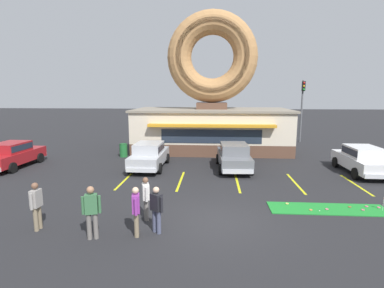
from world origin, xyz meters
name	(u,v)px	position (x,y,z in m)	size (l,w,h in m)	color
ground_plane	(218,222)	(0.00, 0.00, 0.00)	(160.00, 160.00, 0.00)	#232326
donut_shop_building	(212,104)	(-0.35, 13.94, 3.74)	(12.30, 6.75, 10.96)	brown
putting_mat	(328,209)	(4.44, 1.48, 0.01)	(4.66, 1.27, 0.03)	#1E842D
mini_donut_near_left	(367,206)	(6.09, 1.80, 0.05)	(0.13, 0.13, 0.04)	#D8667F
mini_donut_near_right	(287,204)	(2.92, 1.88, 0.05)	(0.13, 0.13, 0.04)	#E5C666
mini_donut_mid_left	(379,207)	(6.52, 1.72, 0.05)	(0.13, 0.13, 0.04)	#D8667F
mini_donut_mid_centre	(363,210)	(5.76, 1.41, 0.05)	(0.13, 0.13, 0.04)	#D8667F
mini_donut_mid_right	(327,209)	(4.36, 1.38, 0.05)	(0.13, 0.13, 0.04)	#D8667F
mini_donut_far_left	(311,210)	(3.69, 1.25, 0.05)	(0.13, 0.13, 0.04)	#D17F47
mini_donut_far_centre	(350,207)	(5.37, 1.69, 0.05)	(0.13, 0.13, 0.04)	brown
golf_ball	(320,211)	(4.00, 1.17, 0.05)	(0.04, 0.04, 0.04)	white
car_red	(12,154)	(-12.71, 7.17, 0.87)	(2.04, 4.59, 1.60)	maroon
car_grey	(234,155)	(1.07, 7.72, 0.87)	(2.12, 4.63, 1.60)	slate
car_white	(362,159)	(8.38, 7.26, 0.87)	(2.00, 4.57, 1.60)	silver
car_silver	(149,154)	(-4.14, 7.63, 0.87)	(2.01, 4.58, 1.60)	#B2B5BA
pedestrian_blue_sweater_man	(36,204)	(-6.12, -1.08, 0.92)	(0.26, 0.60, 1.66)	#7F7056
pedestrian_hooded_kid	(136,209)	(-2.65, -1.28, 0.91)	(0.32, 0.58, 1.65)	#7F7056
pedestrian_leather_jacket_man	(146,196)	(-2.62, 0.00, 0.89)	(0.35, 0.57, 1.61)	slate
pedestrian_clipboard_woman	(91,210)	(-4.00, -1.59, 0.98)	(0.57, 0.34, 1.75)	slate
pedestrian_beanie_man	(156,208)	(-2.04, -1.01, 0.88)	(0.50, 0.42, 1.59)	#474C66
trash_bin	(123,150)	(-6.75, 10.81, 0.50)	(0.57, 0.57, 0.97)	#1E662D
traffic_light_pole	(302,103)	(8.07, 18.61, 3.71)	(0.28, 0.47, 5.80)	#595B60
parking_stripe_far_left	(125,180)	(-4.91, 5.00, 0.00)	(0.12, 3.60, 0.01)	yellow
parking_stripe_left	(181,181)	(-1.91, 5.00, 0.00)	(0.12, 3.60, 0.01)	yellow
parking_stripe_mid_left	(237,182)	(1.09, 5.00, 0.00)	(0.12, 3.60, 0.01)	yellow
parking_stripe_centre	(296,183)	(4.09, 5.00, 0.00)	(0.12, 3.60, 0.01)	yellow
parking_stripe_mid_right	(356,184)	(7.09, 5.00, 0.00)	(0.12, 3.60, 0.01)	yellow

